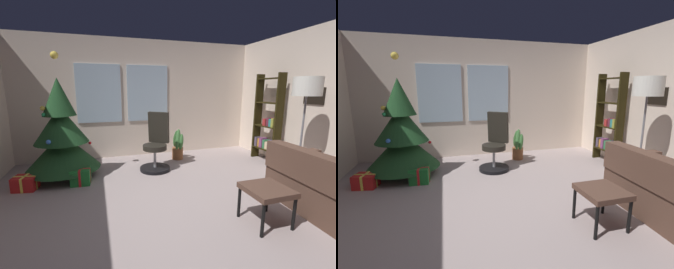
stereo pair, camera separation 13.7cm
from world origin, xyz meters
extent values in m
cube|color=#A49391|center=(0.00, 0.00, -0.05)|extent=(5.18, 5.30, 0.10)
cube|color=beige|center=(0.00, 2.70, 1.27)|extent=(5.18, 0.10, 2.54)
cube|color=silver|center=(-0.91, 2.64, 1.40)|extent=(0.90, 0.03, 1.20)
cube|color=silver|center=(0.13, 2.64, 1.40)|extent=(0.90, 0.03, 1.20)
cube|color=black|center=(2.58, 0.62, 1.38)|extent=(0.02, 0.39, 0.29)
cube|color=brown|center=(1.35, -0.68, 0.60)|extent=(0.30, 1.72, 0.36)
cube|color=brown|center=(1.72, 0.09, 0.52)|extent=(0.81, 0.19, 0.20)
cube|color=brown|center=(0.76, -0.48, 0.40)|extent=(0.46, 0.46, 0.06)
cylinder|color=black|center=(0.56, -0.68, 0.19)|extent=(0.04, 0.04, 0.37)
cylinder|color=black|center=(0.96, -0.68, 0.19)|extent=(0.04, 0.04, 0.37)
cylinder|color=black|center=(0.56, -0.27, 0.19)|extent=(0.04, 0.04, 0.37)
cylinder|color=black|center=(0.96, -0.27, 0.19)|extent=(0.04, 0.04, 0.37)
cylinder|color=#4C331E|center=(-1.56, 1.71, 0.08)|extent=(0.12, 0.12, 0.16)
cone|color=#1B4120|center=(-1.56, 1.71, 0.47)|extent=(1.19, 1.19, 0.61)
cone|color=#1B4120|center=(-1.56, 1.71, 0.92)|extent=(0.86, 0.86, 0.61)
cone|color=#1B4120|center=(-1.56, 1.71, 1.37)|extent=(0.52, 0.52, 0.61)
sphere|color=red|center=(-1.12, 1.81, 0.55)|extent=(0.05, 0.05, 0.05)
sphere|color=gold|center=(-1.78, 1.62, 1.20)|extent=(0.07, 0.07, 0.07)
sphere|color=silver|center=(-1.54, 2.09, 0.74)|extent=(0.08, 0.08, 0.08)
sphere|color=blue|center=(-1.70, 1.34, 0.71)|extent=(0.07, 0.07, 0.07)
sphere|color=#1E8C4C|center=(-1.76, 1.53, 1.10)|extent=(0.06, 0.06, 0.06)
sphere|color=#F2D14C|center=(-1.56, 1.71, 2.01)|extent=(0.12, 0.12, 0.12)
cube|color=red|center=(-2.07, 1.33, 0.11)|extent=(0.36, 0.31, 0.21)
cube|color=#EAD84C|center=(-2.07, 1.33, 0.11)|extent=(0.32, 0.10, 0.22)
cube|color=#EAD84C|center=(-2.07, 1.33, 0.11)|extent=(0.09, 0.26, 0.22)
cube|color=#1E722D|center=(-1.28, 1.31, 0.12)|extent=(0.31, 0.30, 0.25)
cube|color=red|center=(-1.28, 1.31, 0.12)|extent=(0.30, 0.06, 0.26)
cube|color=red|center=(-1.28, 1.31, 0.12)|extent=(0.06, 0.29, 0.26)
cylinder|color=black|center=(0.01, 1.56, 0.03)|extent=(0.56, 0.56, 0.06)
cylinder|color=#B2B2B7|center=(0.01, 1.56, 0.25)|extent=(0.05, 0.05, 0.38)
cylinder|color=black|center=(0.01, 1.56, 0.44)|extent=(0.44, 0.44, 0.09)
cube|color=black|center=(0.12, 1.71, 0.78)|extent=(0.38, 0.33, 0.58)
cube|color=black|center=(2.37, 1.14, 0.90)|extent=(0.18, 0.04, 1.80)
cube|color=black|center=(2.37, 1.74, 0.90)|extent=(0.18, 0.04, 1.80)
cube|color=black|center=(2.37, 1.44, 0.25)|extent=(0.18, 0.56, 0.02)
cube|color=black|center=(2.37, 1.44, 0.73)|extent=(0.18, 0.56, 0.02)
cube|color=black|center=(2.37, 1.44, 1.21)|extent=(0.18, 0.56, 0.02)
cube|color=black|center=(2.37, 1.44, 1.70)|extent=(0.18, 0.56, 0.02)
cube|color=maroon|center=(2.38, 1.22, 0.36)|extent=(0.17, 0.04, 0.20)
cube|color=navy|center=(2.40, 1.28, 0.37)|extent=(0.13, 0.07, 0.21)
cube|color=beige|center=(2.39, 1.37, 0.34)|extent=(0.14, 0.07, 0.15)
cube|color=#2F6E44|center=(2.39, 1.44, 0.35)|extent=(0.15, 0.06, 0.18)
cube|color=#803F70|center=(2.38, 1.52, 0.37)|extent=(0.15, 0.08, 0.21)
cube|color=#C07D2A|center=(2.39, 1.60, 0.35)|extent=(0.14, 0.06, 0.18)
cube|color=#53475D|center=(2.38, 1.67, 0.36)|extent=(0.16, 0.06, 0.20)
cube|color=olive|center=(2.38, 1.23, 0.83)|extent=(0.17, 0.06, 0.18)
cube|color=teal|center=(2.39, 1.30, 0.82)|extent=(0.15, 0.07, 0.16)
cube|color=maroon|center=(2.39, 1.38, 0.83)|extent=(0.14, 0.06, 0.17)
cube|color=#A9292B|center=(2.39, 1.47, 0.82)|extent=(0.15, 0.07, 0.14)
cylinder|color=slate|center=(2.01, 0.26, 0.01)|extent=(0.28, 0.28, 0.03)
cylinder|color=slate|center=(2.01, 0.26, 0.71)|extent=(0.03, 0.03, 1.36)
cylinder|color=silver|center=(2.01, 0.26, 1.53)|extent=(0.40, 0.40, 0.28)
cylinder|color=brown|center=(0.65, 2.09, 0.13)|extent=(0.24, 0.24, 0.25)
ellipsoid|color=#376932|center=(0.63, 2.18, 0.38)|extent=(0.17, 0.17, 0.29)
ellipsoid|color=#376932|center=(0.65, 1.91, 0.42)|extent=(0.16, 0.17, 0.36)
ellipsoid|color=#376932|center=(0.60, 1.94, 0.47)|extent=(0.20, 0.23, 0.45)
ellipsoid|color=#376932|center=(0.62, 2.13, 0.44)|extent=(0.15, 0.24, 0.40)
camera|label=1|loc=(-0.98, -2.38, 1.50)|focal=24.33mm
camera|label=2|loc=(-0.85, -2.42, 1.50)|focal=24.33mm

